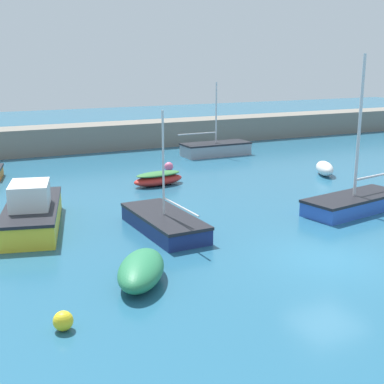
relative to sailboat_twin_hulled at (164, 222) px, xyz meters
name	(u,v)px	position (x,y,z in m)	size (l,w,h in m)	color
ground_plane	(330,262)	(4.01, -5.35, -0.48)	(120.00, 120.00, 0.20)	#235B7A
harbor_breakwater	(109,136)	(4.01, 20.65, 0.59)	(61.39, 2.85, 1.93)	slate
sailboat_twin_hulled	(164,222)	(0.00, 0.00, 0.00)	(2.07, 5.39, 4.87)	navy
dinghy_near_pier	(325,168)	(12.78, 5.79, 0.03)	(1.82, 2.47, 0.81)	white
rowboat_with_red_cover	(158,178)	(2.82, 7.63, 0.00)	(3.11, 1.62, 0.74)	red
sailboat_tall_mast	(354,202)	(8.92, -1.02, 0.06)	(5.45, 2.78, 6.99)	#2D56B7
cabin_cruiser_white	(32,212)	(-4.71, 2.68, 0.33)	(3.51, 6.32, 2.00)	yellow
rowboat_blue_near	(141,270)	(-2.60, -4.42, 0.06)	(2.70, 3.37, 0.88)	#287A4C
sailboat_short_mast	(216,149)	(10.02, 14.48, 0.10)	(5.46, 1.96, 5.18)	gray
mooring_buoy_yellow	(63,321)	(-5.44, -6.37, -0.11)	(0.53, 0.53, 0.53)	yellow
mooring_buoy_pink	(169,167)	(4.83, 10.88, -0.10)	(0.55, 0.55, 0.55)	#EA668C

